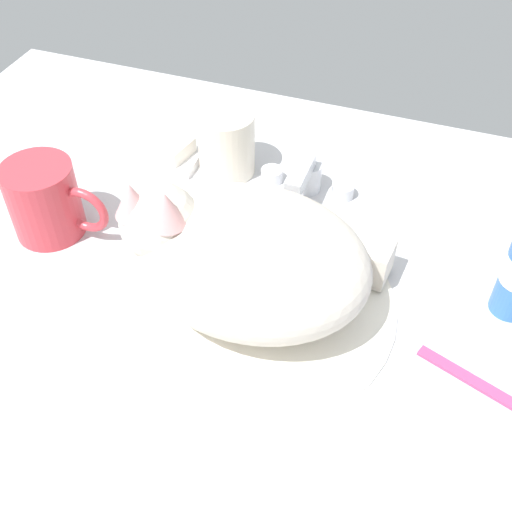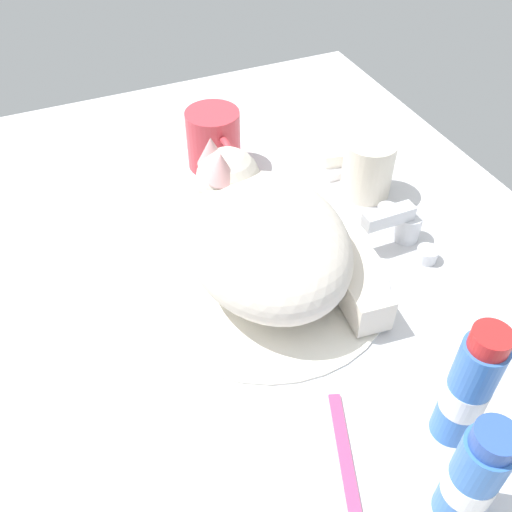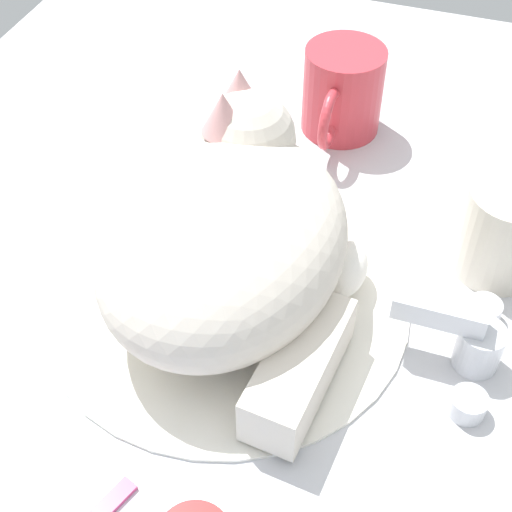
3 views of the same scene
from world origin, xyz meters
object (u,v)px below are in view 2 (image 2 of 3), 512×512
at_px(faucet, 402,226).
at_px(cat, 266,236).
at_px(toothpaste_bottle, 468,389).
at_px(coffee_mug, 214,140).
at_px(soap_bar, 335,150).
at_px(toothbrush, 349,474).
at_px(rinse_cup, 368,168).
at_px(mouthwash_bottle, 473,477).

xyz_separation_m(faucet, cat, (-0.01, -0.20, 0.04)).
bearing_deg(cat, toothpaste_bottle, 17.17).
height_order(cat, coffee_mug, cat).
xyz_separation_m(faucet, coffee_mug, (-0.26, -0.17, 0.02)).
distance_m(cat, soap_bar, 0.28).
bearing_deg(toothbrush, soap_bar, 152.60).
bearing_deg(toothpaste_bottle, rinse_cup, 161.45).
distance_m(toothpaste_bottle, toothbrush, 0.14).
distance_m(faucet, toothbrush, 0.35).
height_order(cat, rinse_cup, cat).
relative_size(rinse_cup, soap_bar, 1.33).
distance_m(cat, toothbrush, 0.28).
relative_size(rinse_cup, toothpaste_bottle, 0.56).
distance_m(faucet, soap_bar, 0.20).
height_order(faucet, coffee_mug, coffee_mug).
xyz_separation_m(rinse_cup, toothpaste_bottle, (0.37, -0.12, 0.03)).
bearing_deg(soap_bar, mouthwash_bottle, -17.40).
bearing_deg(soap_bar, toothbrush, -27.40).
distance_m(rinse_cup, toothpaste_bottle, 0.39).
bearing_deg(mouthwash_bottle, cat, -173.45).
relative_size(rinse_cup, mouthwash_bottle, 0.64).
bearing_deg(toothpaste_bottle, mouthwash_bottle, -33.83).
height_order(rinse_cup, mouthwash_bottle, mouthwash_bottle).
height_order(cat, toothbrush, cat).
xyz_separation_m(cat, coffee_mug, (-0.25, 0.03, -0.02)).
distance_m(soap_bar, mouthwash_bottle, 0.55).
bearing_deg(coffee_mug, rinse_cup, 49.54).
bearing_deg(mouthwash_bottle, toothpaste_bottle, 146.17).
distance_m(faucet, mouthwash_bottle, 0.36).
height_order(faucet, soap_bar, faucet).
distance_m(rinse_cup, mouthwash_bottle, 0.47).
bearing_deg(coffee_mug, faucet, 32.58).
height_order(coffee_mug, soap_bar, coffee_mug).
bearing_deg(rinse_cup, toothbrush, -33.05).
xyz_separation_m(toothpaste_bottle, toothbrush, (0.00, -0.12, -0.07)).
bearing_deg(coffee_mug, mouthwash_bottle, 1.06).
distance_m(faucet, rinse_cup, 0.11).
xyz_separation_m(coffee_mug, mouthwash_bottle, (0.59, 0.01, 0.02)).
bearing_deg(toothpaste_bottle, toothbrush, -88.87).
bearing_deg(mouthwash_bottle, rinse_cup, 158.88).
relative_size(cat, coffee_mug, 2.13).
distance_m(mouthwash_bottle, toothbrush, 0.11).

